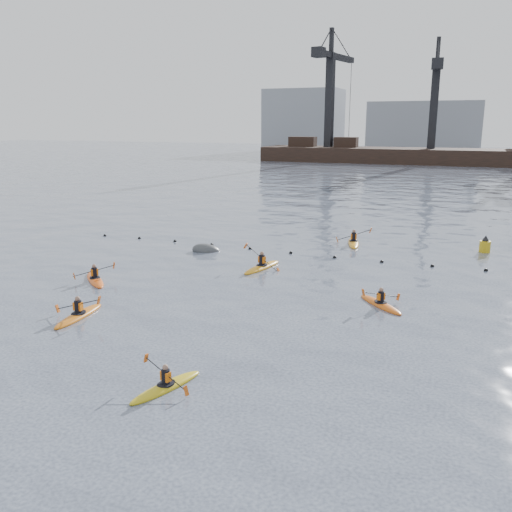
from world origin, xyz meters
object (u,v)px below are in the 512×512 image
object	(u,v)px
kayaker_5	(353,242)
nav_buoy	(485,246)
kayaker_1	(166,386)
kayaker_2	(95,279)
kayaker_0	(79,315)
kayaker_4	(381,304)
mooring_buoy	(207,251)
kayaker_3	(262,266)

from	to	relation	value
kayaker_5	nav_buoy	world-z (taller)	kayaker_5
kayaker_1	kayaker_2	xyz separation A→B (m)	(-10.08, 9.31, 0.01)
kayaker_2	kayaker_5	xyz separation A→B (m)	(11.24, 14.62, 0.01)
kayaker_0	kayaker_4	bearing A→B (deg)	23.27
kayaker_1	kayaker_5	bearing A→B (deg)	104.61
kayaker_0	nav_buoy	distance (m)	26.41
mooring_buoy	nav_buoy	size ratio (longest dim) A/B	1.51
kayaker_1	kayaker_5	xyz separation A→B (m)	(1.16, 23.93, 0.02)
mooring_buoy	kayaker_3	bearing A→B (deg)	-28.49
kayaker_3	mooring_buoy	size ratio (longest dim) A/B	1.89
kayaker_2	kayaker_3	size ratio (longest dim) A/B	0.79
kayaker_1	nav_buoy	distance (m)	26.49
kayaker_3	nav_buoy	distance (m)	15.55
kayaker_1	kayaker_4	bearing A→B (deg)	82.09
kayaker_0	kayaker_3	xyz separation A→B (m)	(4.61, 10.81, 0.01)
kayaker_3	kayaker_4	xyz separation A→B (m)	(7.69, -4.23, -0.02)
kayaker_3	nav_buoy	world-z (taller)	kayaker_3
kayaker_0	kayaker_1	world-z (taller)	kayaker_0
kayaker_4	kayaker_0	bearing A→B (deg)	-16.28
kayaker_1	mooring_buoy	size ratio (longest dim) A/B	1.54
kayaker_2	mooring_buoy	size ratio (longest dim) A/B	1.49
kayaker_5	mooring_buoy	world-z (taller)	kayaker_5
kayaker_4	mooring_buoy	bearing A→B (deg)	-73.12
kayaker_0	kayaker_2	xyz separation A→B (m)	(-2.96, 4.94, -0.00)
kayaker_4	kayaker_2	bearing A→B (deg)	-38.28
kayaker_3	kayaker_5	world-z (taller)	kayaker_3
nav_buoy	kayaker_1	bearing A→B (deg)	-111.90
kayaker_3	mooring_buoy	distance (m)	5.79
kayaker_5	kayaker_1	bearing A→B (deg)	-106.58
kayaker_4	kayaker_1	bearing A→B (deg)	20.26
mooring_buoy	kayaker_1	bearing A→B (deg)	-67.06
kayaker_1	kayaker_5	distance (m)	23.96
kayaker_3	nav_buoy	xyz separation A→B (m)	(12.39, 9.40, 0.28)
kayaker_1	kayaker_2	distance (m)	13.72
kayaker_0	kayaker_5	distance (m)	21.24
kayaker_1	kayaker_3	size ratio (longest dim) A/B	0.81
kayaker_1	mooring_buoy	distance (m)	19.48
kayaker_5	mooring_buoy	size ratio (longest dim) A/B	1.89
kayaker_0	kayaker_3	distance (m)	11.75
kayaker_3	nav_buoy	size ratio (longest dim) A/B	2.85
kayaker_1	kayaker_2	world-z (taller)	kayaker_1
kayaker_0	kayaker_2	bearing A→B (deg)	116.04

